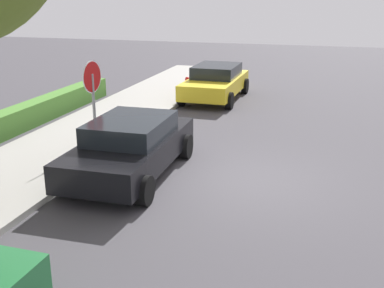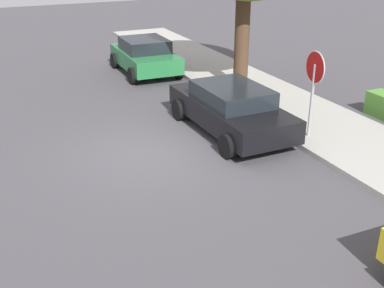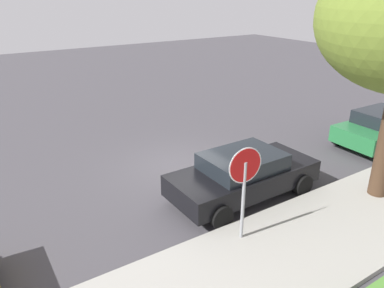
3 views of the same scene
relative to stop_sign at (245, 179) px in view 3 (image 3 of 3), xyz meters
The scene contains 5 objects.
ground_plane 4.64m from the stop_sign, 103.70° to the right, with size 60.00×60.00×0.00m, color #423F44.
sidewalk_curb 2.16m from the stop_sign, 137.10° to the left, with size 32.00×3.06×0.14m, color #9E9B93.
stop_sign is the anchor object (origin of this frame).
parked_car_black 2.41m from the stop_sign, 130.81° to the right, with size 4.46×2.11×1.38m.
parked_car_green 8.67m from the stop_sign, 168.58° to the right, with size 3.85×2.17×1.41m.
Camera 3 is at (6.08, 9.82, 5.65)m, focal length 35.00 mm.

